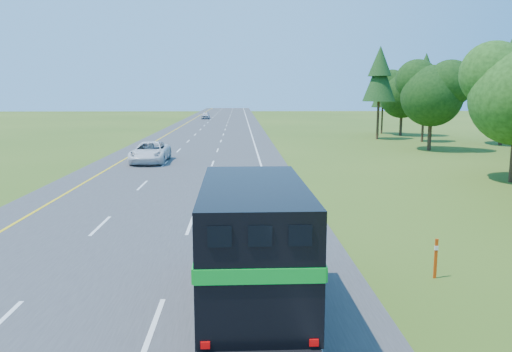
% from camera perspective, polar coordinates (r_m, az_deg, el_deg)
% --- Properties ---
extents(road, '(15.00, 260.00, 0.04)m').
position_cam_1_polar(road, '(50.39, -6.35, 3.31)').
color(road, '#38383A').
rests_on(road, ground).
extents(lane_markings, '(11.15, 260.00, 0.01)m').
position_cam_1_polar(lane_markings, '(50.38, -6.35, 3.33)').
color(lane_markings, yellow).
rests_on(lane_markings, road).
extents(horse_truck, '(2.48, 7.55, 3.33)m').
position_cam_1_polar(horse_truck, '(12.21, -0.40, -7.56)').
color(horse_truck, black).
rests_on(horse_truck, road).
extents(white_suv, '(2.68, 5.75, 1.59)m').
position_cam_1_polar(white_suv, '(39.72, -11.99, 2.69)').
color(white_suv, silver).
rests_on(white_suv, road).
extents(far_car, '(1.75, 4.23, 1.43)m').
position_cam_1_polar(far_car, '(104.75, -5.80, 6.90)').
color(far_car, silver).
rests_on(far_car, road).
extents(delineator, '(0.10, 0.05, 1.20)m').
position_cam_1_polar(delineator, '(15.71, 19.86, -8.72)').
color(delineator, red).
rests_on(delineator, ground).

